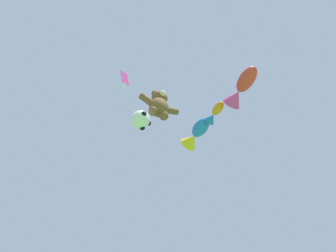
{
  "coord_description": "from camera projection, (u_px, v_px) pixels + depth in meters",
  "views": [
    {
      "loc": [
        -1.65,
        1.0,
        1.53
      ],
      "look_at": [
        1.13,
        6.35,
        10.3
      ],
      "focal_mm": 24.0,
      "sensor_mm": 36.0,
      "label": 1
    }
  ],
  "objects": [
    {
      "name": "fish_kite_crimson",
      "position": [
        241.0,
        89.0,
        12.19
      ],
      "size": [
        1.16,
        2.42,
        1.03
      ],
      "color": "red"
    },
    {
      "name": "fish_kite_cobalt",
      "position": [
        196.0,
        134.0,
        14.67
      ],
      "size": [
        1.13,
        2.34,
        1.12
      ],
      "color": "blue"
    },
    {
      "name": "soccer_ball_kite",
      "position": [
        141.0,
        120.0,
        10.8
      ],
      "size": [
        1.02,
        1.01,
        0.94
      ],
      "color": "white"
    },
    {
      "name": "diamond_kite",
      "position": [
        124.0,
        79.0,
        14.76
      ],
      "size": [
        0.96,
        0.8,
        2.96
      ],
      "color": "#E53F9E"
    },
    {
      "name": "fish_kite_tangerine",
      "position": [
        214.0,
        113.0,
        13.59
      ],
      "size": [
        0.7,
        1.52,
        0.68
      ],
      "color": "orange"
    },
    {
      "name": "teddy_bear_kite",
      "position": [
        159.0,
        104.0,
        12.46
      ],
      "size": [
        2.42,
        1.07,
        2.46
      ],
      "color": "brown"
    }
  ]
}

